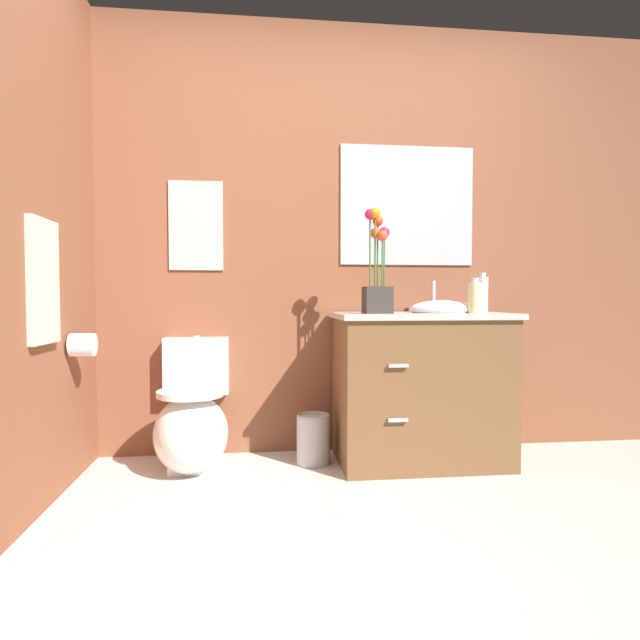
{
  "coord_description": "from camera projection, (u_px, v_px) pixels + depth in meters",
  "views": [
    {
      "loc": [
        -0.48,
        -1.66,
        0.9
      ],
      "look_at": [
        -0.15,
        1.14,
        0.79
      ],
      "focal_mm": 30.38,
      "sensor_mm": 36.0,
      "label": 1
    }
  ],
  "objects": [
    {
      "name": "ground_plane",
      "position": [
        408.0,
        578.0,
        1.74
      ],
      "size": [
        9.18,
        9.18,
        0.0
      ],
      "primitive_type": "plane",
      "color": "beige"
    },
    {
      "name": "hanging_towel",
      "position": [
        44.0,
        281.0,
        2.25
      ],
      "size": [
        0.03,
        0.28,
        0.52
      ],
      "primitive_type": "cube",
      "color": "beige"
    },
    {
      "name": "toilet_paper_roll",
      "position": [
        83.0,
        345.0,
        2.58
      ],
      "size": [
        0.11,
        0.11,
        0.11
      ],
      "primitive_type": "cylinder",
      "rotation": [
        0.0,
        1.57,
        0.0
      ],
      "color": "white"
    },
    {
      "name": "soap_bottle",
      "position": [
        483.0,
        294.0,
        2.96
      ],
      "size": [
        0.06,
        0.06,
        0.22
      ],
      "color": "white",
      "rests_on": "vanity_cabinet"
    },
    {
      "name": "wall_left",
      "position": [
        2.0,
        203.0,
        1.97
      ],
      "size": [
        0.05,
        4.17,
        2.5
      ],
      "primitive_type": "cube",
      "color": "brown",
      "rests_on": "ground_plane"
    },
    {
      "name": "vanity_cabinet",
      "position": [
        421.0,
        386.0,
        2.95
      ],
      "size": [
        0.94,
        0.56,
        1.0
      ],
      "color": "brown",
      "rests_on": "ground_plane"
    },
    {
      "name": "flower_vase",
      "position": [
        377.0,
        279.0,
        2.81
      ],
      "size": [
        0.14,
        0.14,
        0.55
      ],
      "color": "#38332D",
      "rests_on": "vanity_cabinet"
    },
    {
      "name": "toilet",
      "position": [
        192.0,
        423.0,
        2.84
      ],
      "size": [
        0.38,
        0.59,
        0.69
      ],
      "color": "white",
      "rests_on": "ground_plane"
    },
    {
      "name": "trash_bin",
      "position": [
        313.0,
        439.0,
        2.94
      ],
      "size": [
        0.18,
        0.18,
        0.27
      ],
      "color": "#B7B7BC",
      "rests_on": "ground_plane"
    },
    {
      "name": "wall_poster",
      "position": [
        196.0,
        226.0,
        3.07
      ],
      "size": [
        0.3,
        0.01,
        0.5
      ],
      "primitive_type": "cube",
      "color": "beige"
    },
    {
      "name": "lotion_bottle",
      "position": [
        475.0,
        297.0,
        2.86
      ],
      "size": [
        0.07,
        0.07,
        0.19
      ],
      "color": "beige",
      "rests_on": "vanity_cabinet"
    },
    {
      "name": "wall_mirror",
      "position": [
        407.0,
        206.0,
        3.2
      ],
      "size": [
        0.8,
        0.01,
        0.7
      ],
      "primitive_type": "cube",
      "color": "#B2BCC6"
    },
    {
      "name": "wall_back",
      "position": [
        372.0,
        240.0,
        3.22
      ],
      "size": [
        4.29,
        0.05,
        2.5
      ],
      "primitive_type": "cube",
      "color": "brown",
      "rests_on": "ground_plane"
    }
  ]
}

